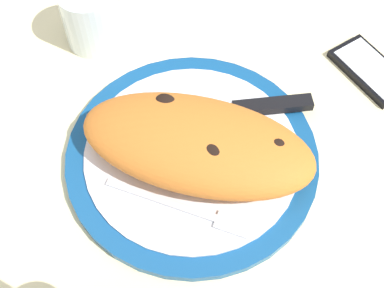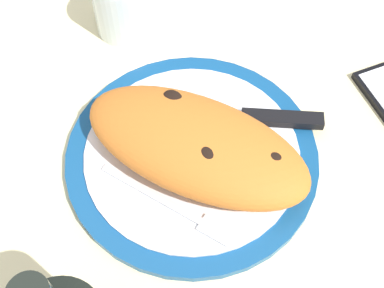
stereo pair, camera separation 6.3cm
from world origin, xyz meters
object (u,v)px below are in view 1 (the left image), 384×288
(plate, at_px, (192,156))
(knife, at_px, (252,108))
(calzone, at_px, (197,144))
(smartphone, at_px, (371,70))
(fork, at_px, (190,210))
(water_glass, at_px, (91,20))

(plate, xyz_separation_m, knife, (0.06, 0.08, 0.01))
(calzone, bearing_deg, smartphone, 42.04)
(fork, bearing_deg, calzone, 94.38)
(knife, height_order, water_glass, water_glass)
(calzone, relative_size, water_glass, 3.24)
(water_glass, bearing_deg, calzone, -43.73)
(calzone, height_order, fork, calzone)
(water_glass, bearing_deg, fork, -52.62)
(plate, height_order, smartphone, plate)
(fork, bearing_deg, knife, 71.78)
(plate, height_order, calzone, calzone)
(smartphone, bearing_deg, plate, -139.69)
(knife, relative_size, smartphone, 1.79)
(calzone, distance_m, knife, 0.10)
(fork, xyz_separation_m, smartphone, (0.20, 0.26, -0.01))
(fork, relative_size, water_glass, 1.98)
(plate, height_order, fork, fork)
(plate, distance_m, water_glass, 0.25)
(plate, bearing_deg, smartphone, 40.31)
(calzone, relative_size, smartphone, 2.35)
(calzone, relative_size, fork, 1.64)
(smartphone, bearing_deg, fork, -128.02)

